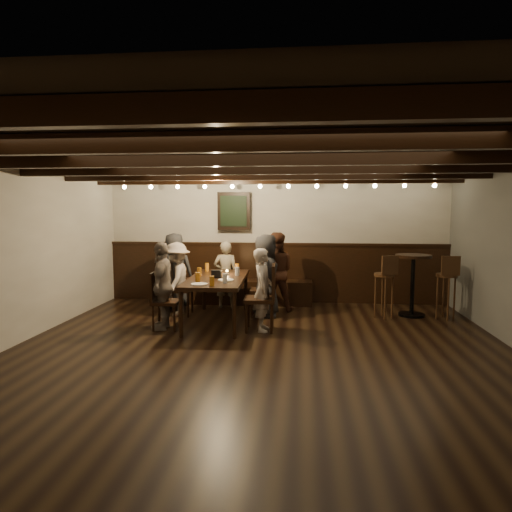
# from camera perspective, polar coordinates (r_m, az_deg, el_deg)

# --- Properties ---
(room) EXTENTS (7.00, 7.00, 7.00)m
(room) POSITION_cam_1_polar(r_m,az_deg,el_deg) (7.56, -0.24, 0.44)
(room) COLOR black
(room) RESTS_ON ground
(dining_table) EXTENTS (0.93, 1.95, 0.72)m
(dining_table) POSITION_cam_1_polar(r_m,az_deg,el_deg) (7.22, -4.90, -3.14)
(dining_table) COLOR black
(dining_table) RESTS_ON floor
(chair_left_near) EXTENTS (0.43, 0.43, 0.92)m
(chair_left_near) POSITION_cam_1_polar(r_m,az_deg,el_deg) (7.86, -9.59, -5.27)
(chair_left_near) COLOR black
(chair_left_near) RESTS_ON floor
(chair_left_far) EXTENTS (0.41, 0.41, 0.86)m
(chair_left_far) POSITION_cam_1_polar(r_m,az_deg,el_deg) (7.01, -11.28, -6.82)
(chair_left_far) COLOR black
(chair_left_far) RESTS_ON floor
(chair_right_near) EXTENTS (0.43, 0.43, 0.92)m
(chair_right_near) POSITION_cam_1_polar(r_m,az_deg,el_deg) (7.66, 0.99, -5.47)
(chair_right_near) COLOR black
(chair_right_near) RESTS_ON floor
(chair_right_far) EXTENTS (0.46, 0.46, 0.98)m
(chair_right_far) POSITION_cam_1_polar(r_m,az_deg,el_deg) (6.78, 0.63, -6.82)
(chair_right_far) COLOR black
(chair_right_far) RESTS_ON floor
(person_bench_left) EXTENTS (0.69, 0.46, 1.37)m
(person_bench_left) POSITION_cam_1_polar(r_m,az_deg,el_deg) (8.27, -10.14, -1.88)
(person_bench_left) COLOR #29292C
(person_bench_left) RESTS_ON floor
(person_bench_centre) EXTENTS (0.46, 0.31, 1.22)m
(person_bench_centre) POSITION_cam_1_polar(r_m,az_deg,el_deg) (8.26, -3.81, -2.33)
(person_bench_centre) COLOR gray
(person_bench_centre) RESTS_ON floor
(person_bench_right) EXTENTS (0.69, 0.55, 1.39)m
(person_bench_right) POSITION_cam_1_polar(r_m,az_deg,el_deg) (8.03, 2.43, -1.96)
(person_bench_right) COLOR #4D291A
(person_bench_right) RESTS_ON floor
(person_left_near) EXTENTS (0.49, 0.82, 1.24)m
(person_left_near) POSITION_cam_1_polar(r_m,az_deg,el_deg) (7.81, -9.85, -2.82)
(person_left_near) COLOR gray
(person_left_near) RESTS_ON floor
(person_left_far) EXTENTS (0.35, 0.78, 1.31)m
(person_left_far) POSITION_cam_1_polar(r_m,az_deg,el_deg) (6.94, -11.60, -3.64)
(person_left_far) COLOR gray
(person_left_far) RESTS_ON floor
(person_right_near) EXTENTS (0.46, 0.69, 1.38)m
(person_right_near) POSITION_cam_1_polar(r_m,az_deg,el_deg) (7.59, 1.22, -2.45)
(person_right_near) COLOR #242426
(person_right_near) RESTS_ON floor
(person_right_far) EXTENTS (0.31, 0.46, 1.22)m
(person_right_far) POSITION_cam_1_polar(r_m,az_deg,el_deg) (6.72, 0.89, -4.24)
(person_right_far) COLOR #AFA194
(person_right_far) RESTS_ON floor
(pint_a) EXTENTS (0.07, 0.07, 0.14)m
(pint_a) POSITION_cam_1_polar(r_m,az_deg,el_deg) (7.93, -6.15, -1.39)
(pint_a) COLOR #BF7219
(pint_a) RESTS_ON dining_table
(pint_b) EXTENTS (0.07, 0.07, 0.14)m
(pint_b) POSITION_cam_1_polar(r_m,az_deg,el_deg) (7.81, -2.38, -1.47)
(pint_b) COLOR #BF7219
(pint_b) RESTS_ON dining_table
(pint_c) EXTENTS (0.07, 0.07, 0.14)m
(pint_c) POSITION_cam_1_polar(r_m,az_deg,el_deg) (7.35, -7.10, -1.98)
(pint_c) COLOR #BF7219
(pint_c) RESTS_ON dining_table
(pint_d) EXTENTS (0.07, 0.07, 0.14)m
(pint_d) POSITION_cam_1_polar(r_m,az_deg,el_deg) (7.36, -2.36, -1.93)
(pint_d) COLOR silver
(pint_d) RESTS_ON dining_table
(pint_e) EXTENTS (0.07, 0.07, 0.14)m
(pint_e) POSITION_cam_1_polar(r_m,az_deg,el_deg) (6.80, -7.31, -2.63)
(pint_e) COLOR #BF7219
(pint_e) RESTS_ON dining_table
(pint_f) EXTENTS (0.07, 0.07, 0.14)m
(pint_f) POSITION_cam_1_polar(r_m,az_deg,el_deg) (6.64, -3.91, -2.81)
(pint_f) COLOR silver
(pint_f) RESTS_ON dining_table
(pint_g) EXTENTS (0.07, 0.07, 0.14)m
(pint_g) POSITION_cam_1_polar(r_m,az_deg,el_deg) (6.42, -5.53, -3.13)
(pint_g) COLOR #BF7219
(pint_g) RESTS_ON dining_table
(plate_near) EXTENTS (0.24, 0.24, 0.01)m
(plate_near) POSITION_cam_1_polar(r_m,az_deg,el_deg) (6.56, -7.12, -3.51)
(plate_near) COLOR white
(plate_near) RESTS_ON dining_table
(plate_far) EXTENTS (0.24, 0.24, 0.01)m
(plate_far) POSITION_cam_1_polar(r_m,az_deg,el_deg) (6.89, -3.79, -3.00)
(plate_far) COLOR white
(plate_far) RESTS_ON dining_table
(condiment_caddy) EXTENTS (0.15, 0.10, 0.12)m
(condiment_caddy) POSITION_cam_1_polar(r_m,az_deg,el_deg) (7.16, -4.97, -2.26)
(condiment_caddy) COLOR black
(condiment_caddy) RESTS_ON dining_table
(candle) EXTENTS (0.05, 0.05, 0.05)m
(candle) POSITION_cam_1_polar(r_m,az_deg,el_deg) (7.49, -3.65, -2.15)
(candle) COLOR beige
(candle) RESTS_ON dining_table
(high_top_table) EXTENTS (0.58, 0.58, 1.04)m
(high_top_table) POSITION_cam_1_polar(r_m,az_deg,el_deg) (8.05, 19.01, -2.36)
(high_top_table) COLOR black
(high_top_table) RESTS_ON floor
(bar_stool_left) EXTENTS (0.36, 0.38, 1.05)m
(bar_stool_left) POSITION_cam_1_polar(r_m,az_deg,el_deg) (7.80, 15.70, -4.68)
(bar_stool_left) COLOR #352010
(bar_stool_left) RESTS_ON floor
(bar_stool_right) EXTENTS (0.33, 0.34, 1.05)m
(bar_stool_right) POSITION_cam_1_polar(r_m,az_deg,el_deg) (8.08, 22.66, -4.55)
(bar_stool_right) COLOR #352010
(bar_stool_right) RESTS_ON floor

